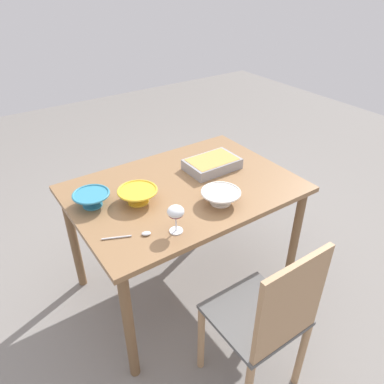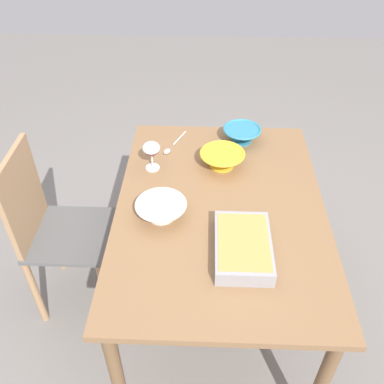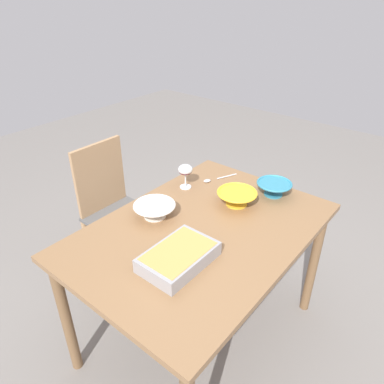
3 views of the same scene
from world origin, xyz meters
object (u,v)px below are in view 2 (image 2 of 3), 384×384
at_px(chair, 53,228).
at_px(wine_glass, 151,150).
at_px(casserole_dish, 243,246).
at_px(small_bowl, 161,209).
at_px(serving_spoon, 171,147).
at_px(serving_bowl, 242,134).
at_px(mixing_bowl, 222,158).
at_px(dining_table, 220,221).

distance_m(chair, wine_glass, 0.62).
height_order(casserole_dish, small_bowl, small_bowl).
distance_m(casserole_dish, serving_spoon, 0.75).
bearing_deg(serving_spoon, serving_bowl, -78.08).
height_order(mixing_bowl, small_bowl, mixing_bowl).
xyz_separation_m(serving_bowl, serving_spoon, (-0.07, 0.35, -0.04)).
distance_m(casserole_dish, serving_bowl, 0.75).
distance_m(chair, serving_bowl, 1.04).
height_order(chair, casserole_dish, chair).
distance_m(dining_table, small_bowl, 0.28).
xyz_separation_m(chair, mixing_bowl, (0.19, -0.80, 0.30)).
relative_size(chair, small_bowl, 4.40).
xyz_separation_m(casserole_dish, serving_spoon, (0.68, 0.32, -0.03)).
bearing_deg(wine_glass, serving_bowl, -60.31).
distance_m(dining_table, mixing_bowl, 0.31).
xyz_separation_m(chair, serving_bowl, (0.41, -0.91, 0.30)).
height_order(dining_table, wine_glass, wine_glass).
height_order(serving_bowl, serving_spoon, serving_bowl).
height_order(dining_table, serving_bowl, serving_bowl).
xyz_separation_m(chair, casserole_dish, (-0.35, -0.87, 0.29)).
bearing_deg(dining_table, serving_bowl, -12.76).
bearing_deg(mixing_bowl, chair, 103.54).
bearing_deg(chair, serving_bowl, -65.92).
distance_m(dining_table, casserole_dish, 0.30).
bearing_deg(mixing_bowl, serving_spoon, 61.23).
height_order(dining_table, casserole_dish, casserole_dish).
bearing_deg(serving_spoon, mixing_bowl, -118.77).
height_order(dining_table, mixing_bowl, mixing_bowl).
xyz_separation_m(dining_table, casserole_dish, (-0.26, -0.08, 0.13)).
bearing_deg(casserole_dish, serving_bowl, -2.63).
distance_m(dining_table, serving_bowl, 0.52).
relative_size(chair, serving_bowl, 4.81).
height_order(dining_table, chair, chair).
bearing_deg(chair, dining_table, -96.37).
bearing_deg(serving_bowl, small_bowl, 147.85).
relative_size(chair, mixing_bowl, 4.37).
relative_size(chair, wine_glass, 6.50).
distance_m(chair, small_bowl, 0.64).
relative_size(mixing_bowl, small_bowl, 1.01).
relative_size(small_bowl, serving_spoon, 0.98).
height_order(wine_glass, mixing_bowl, wine_glass).
bearing_deg(casserole_dish, serving_spoon, 25.17).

